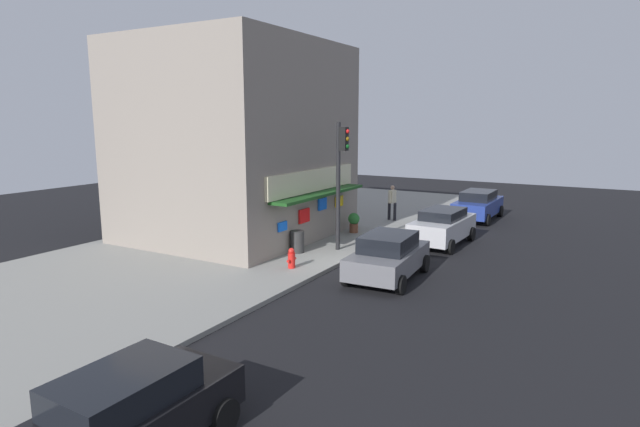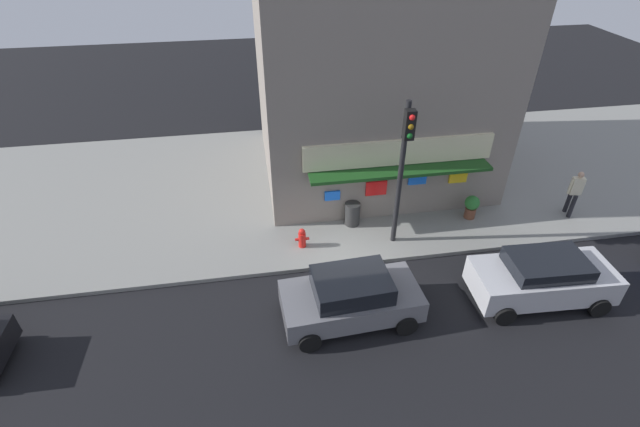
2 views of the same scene
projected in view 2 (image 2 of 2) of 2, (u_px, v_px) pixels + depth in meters
ground_plane at (345, 267)px, 15.52m from camera, size 62.04×62.04×0.00m
sidewalk at (319, 182)px, 20.01m from camera, size 41.36×11.24×0.15m
corner_building at (373, 71)px, 18.48m from camera, size 9.16×8.96×8.83m
traffic_light at (403, 159)px, 14.47m from camera, size 0.32×0.58×5.30m
fire_hydrant at (302, 238)px, 16.01m from camera, size 0.51×0.27×0.76m
trash_can at (352, 214)px, 17.07m from camera, size 0.57×0.57×0.91m
pedestrian at (575, 191)px, 17.25m from camera, size 0.58×0.55×1.90m
potted_plant_by_doorway at (472, 206)px, 17.36m from camera, size 0.56×0.56×0.96m
parked_car_grey at (351, 297)px, 13.23m from camera, size 4.14×2.28×1.62m
parked_car_silver at (542, 278)px, 13.87m from camera, size 4.31×2.17×1.62m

